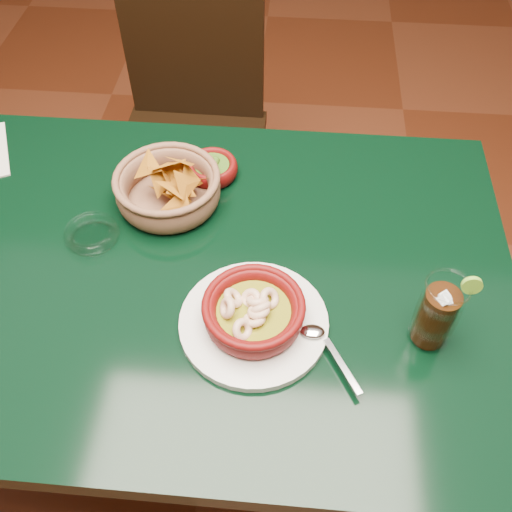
# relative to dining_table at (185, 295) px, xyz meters

# --- Properties ---
(ground) EXTENTS (7.00, 7.00, 0.00)m
(ground) POSITION_rel_dining_table_xyz_m (0.00, 0.00, -0.65)
(ground) COLOR #471C0C
(ground) RESTS_ON ground
(dining_table) EXTENTS (1.20, 0.80, 0.75)m
(dining_table) POSITION_rel_dining_table_xyz_m (0.00, 0.00, 0.00)
(dining_table) COLOR black
(dining_table) RESTS_ON ground
(dining_chair) EXTENTS (0.42, 0.42, 0.91)m
(dining_chair) POSITION_rel_dining_table_xyz_m (-0.11, 0.71, -0.15)
(dining_chair) COLOR black
(dining_chair) RESTS_ON ground
(shrimp_plate) EXTENTS (0.30, 0.25, 0.08)m
(shrimp_plate) POSITION_rel_dining_table_xyz_m (0.14, -0.12, 0.13)
(shrimp_plate) COLOR silver
(shrimp_plate) RESTS_ON dining_table
(chip_basket) EXTENTS (0.24, 0.24, 0.13)m
(chip_basket) POSITION_rel_dining_table_xyz_m (-0.05, 0.15, 0.14)
(chip_basket) COLOR brown
(chip_basket) RESTS_ON dining_table
(guacamole_ramekin) EXTENTS (0.12, 0.12, 0.04)m
(guacamole_ramekin) POSITION_rel_dining_table_xyz_m (0.03, 0.24, 0.12)
(guacamole_ramekin) COLOR #4F0707
(guacamole_ramekin) RESTS_ON dining_table
(cola_drink) EXTENTS (0.14, 0.14, 0.16)m
(cola_drink) POSITION_rel_dining_table_xyz_m (0.43, -0.12, 0.17)
(cola_drink) COLOR white
(cola_drink) RESTS_ON dining_table
(glass_ashtray) EXTENTS (0.11, 0.11, 0.03)m
(glass_ashtray) POSITION_rel_dining_table_xyz_m (-0.17, 0.05, 0.11)
(glass_ashtray) COLOR white
(glass_ashtray) RESTS_ON dining_table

